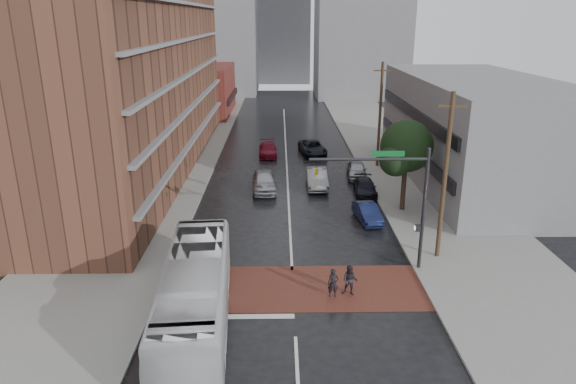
{
  "coord_description": "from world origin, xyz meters",
  "views": [
    {
      "loc": [
        -0.67,
        -23.97,
        13.76
      ],
      "look_at": [
        -0.17,
        6.24,
        3.5
      ],
      "focal_mm": 32.0,
      "sensor_mm": 36.0,
      "label": 1
    }
  ],
  "objects_px": {
    "car_travel_b": "(317,178)",
    "car_travel_c": "(268,149)",
    "pedestrian_a": "(333,283)",
    "car_parked_mid": "(365,188)",
    "pedestrian_b": "(350,280)",
    "car_travel_a": "(264,182)",
    "transit_bus": "(195,294)",
    "car_parked_far": "(357,170)",
    "car_parked_near": "(367,213)",
    "suv_travel": "(313,148)"
  },
  "relations": [
    {
      "from": "car_parked_near",
      "to": "car_parked_far",
      "type": "xyz_separation_m",
      "value": [
        0.76,
        10.63,
        0.09
      ]
    },
    {
      "from": "car_travel_a",
      "to": "car_parked_far",
      "type": "distance_m",
      "value": 9.13
    },
    {
      "from": "pedestrian_b",
      "to": "car_parked_mid",
      "type": "height_order",
      "value": "pedestrian_b"
    },
    {
      "from": "car_travel_b",
      "to": "suv_travel",
      "type": "relative_size",
      "value": 0.92
    },
    {
      "from": "car_travel_c",
      "to": "car_parked_mid",
      "type": "height_order",
      "value": "car_travel_c"
    },
    {
      "from": "car_travel_b",
      "to": "car_parked_near",
      "type": "relative_size",
      "value": 1.26
    },
    {
      "from": "pedestrian_a",
      "to": "car_travel_c",
      "type": "distance_m",
      "value": 29.3
    },
    {
      "from": "suv_travel",
      "to": "car_parked_far",
      "type": "height_order",
      "value": "suv_travel"
    },
    {
      "from": "car_travel_b",
      "to": "car_travel_a",
      "type": "bearing_deg",
      "value": -168.66
    },
    {
      "from": "pedestrian_b",
      "to": "car_travel_a",
      "type": "distance_m",
      "value": 17.83
    },
    {
      "from": "car_travel_a",
      "to": "car_travel_b",
      "type": "bearing_deg",
      "value": 8.91
    },
    {
      "from": "car_travel_b",
      "to": "car_travel_c",
      "type": "distance_m",
      "value": 11.62
    },
    {
      "from": "car_travel_a",
      "to": "car_travel_b",
      "type": "distance_m",
      "value": 4.58
    },
    {
      "from": "transit_bus",
      "to": "pedestrian_b",
      "type": "height_order",
      "value": "transit_bus"
    },
    {
      "from": "pedestrian_b",
      "to": "car_travel_c",
      "type": "height_order",
      "value": "pedestrian_b"
    },
    {
      "from": "pedestrian_b",
      "to": "car_parked_mid",
      "type": "distance_m",
      "value": 16.39
    },
    {
      "from": "car_parked_mid",
      "to": "car_parked_far",
      "type": "bearing_deg",
      "value": 92.79
    },
    {
      "from": "pedestrian_b",
      "to": "car_travel_a",
      "type": "height_order",
      "value": "pedestrian_b"
    },
    {
      "from": "car_parked_mid",
      "to": "car_travel_a",
      "type": "bearing_deg",
      "value": 175.32
    },
    {
      "from": "suv_travel",
      "to": "car_parked_mid",
      "type": "distance_m",
      "value": 13.7
    },
    {
      "from": "car_travel_c",
      "to": "suv_travel",
      "type": "height_order",
      "value": "suv_travel"
    },
    {
      "from": "pedestrian_b",
      "to": "car_parked_near",
      "type": "height_order",
      "value": "pedestrian_b"
    },
    {
      "from": "transit_bus",
      "to": "car_parked_far",
      "type": "relative_size",
      "value": 2.88
    },
    {
      "from": "suv_travel",
      "to": "car_travel_a",
      "type": "bearing_deg",
      "value": -119.63
    },
    {
      "from": "car_parked_far",
      "to": "pedestrian_a",
      "type": "bearing_deg",
      "value": -97.34
    },
    {
      "from": "suv_travel",
      "to": "pedestrian_a",
      "type": "bearing_deg",
      "value": -99.47
    },
    {
      "from": "transit_bus",
      "to": "car_travel_c",
      "type": "xyz_separation_m",
      "value": [
        2.67,
        31.62,
        -1.02
      ]
    },
    {
      "from": "car_parked_mid",
      "to": "pedestrian_a",
      "type": "bearing_deg",
      "value": -101.88
    },
    {
      "from": "pedestrian_a",
      "to": "suv_travel",
      "type": "bearing_deg",
      "value": 87.37
    },
    {
      "from": "pedestrian_a",
      "to": "transit_bus",
      "type": "bearing_deg",
      "value": -159.82
    },
    {
      "from": "car_travel_c",
      "to": "car_parked_near",
      "type": "relative_size",
      "value": 1.21
    },
    {
      "from": "pedestrian_b",
      "to": "car_travel_b",
      "type": "height_order",
      "value": "pedestrian_b"
    },
    {
      "from": "transit_bus",
      "to": "car_travel_a",
      "type": "xyz_separation_m",
      "value": [
        2.58,
        19.92,
        -0.86
      ]
    },
    {
      "from": "car_travel_b",
      "to": "car_travel_c",
      "type": "relative_size",
      "value": 1.05
    },
    {
      "from": "pedestrian_a",
      "to": "car_travel_b",
      "type": "height_order",
      "value": "car_travel_b"
    },
    {
      "from": "car_travel_a",
      "to": "suv_travel",
      "type": "relative_size",
      "value": 0.93
    },
    {
      "from": "car_travel_a",
      "to": "car_parked_near",
      "type": "height_order",
      "value": "car_travel_a"
    },
    {
      "from": "transit_bus",
      "to": "pedestrian_b",
      "type": "bearing_deg",
      "value": 16.29
    },
    {
      "from": "pedestrian_a",
      "to": "car_travel_a",
      "type": "height_order",
      "value": "car_travel_a"
    },
    {
      "from": "transit_bus",
      "to": "car_travel_a",
      "type": "relative_size",
      "value": 2.49
    },
    {
      "from": "car_parked_near",
      "to": "car_parked_mid",
      "type": "bearing_deg",
      "value": 74.96
    },
    {
      "from": "car_travel_b",
      "to": "pedestrian_b",
      "type": "bearing_deg",
      "value": -89.03
    },
    {
      "from": "car_travel_a",
      "to": "car_travel_c",
      "type": "bearing_deg",
      "value": 86.6
    },
    {
      "from": "car_travel_a",
      "to": "car_travel_c",
      "type": "xyz_separation_m",
      "value": [
        0.08,
        11.7,
        -0.16
      ]
    },
    {
      "from": "car_parked_near",
      "to": "pedestrian_b",
      "type": "bearing_deg",
      "value": -111.71
    },
    {
      "from": "transit_bus",
      "to": "car_parked_far",
      "type": "xyz_separation_m",
      "value": [
        10.9,
        23.69,
        -0.98
      ]
    },
    {
      "from": "car_parked_far",
      "to": "transit_bus",
      "type": "bearing_deg",
      "value": -110.66
    },
    {
      "from": "car_parked_mid",
      "to": "car_parked_far",
      "type": "xyz_separation_m",
      "value": [
        0.0,
        4.86,
        0.11
      ]
    },
    {
      "from": "car_travel_b",
      "to": "car_parked_near",
      "type": "bearing_deg",
      "value": -69.03
    },
    {
      "from": "pedestrian_a",
      "to": "car_parked_mid",
      "type": "xyz_separation_m",
      "value": [
        4.25,
        16.23,
        -0.17
      ]
    }
  ]
}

